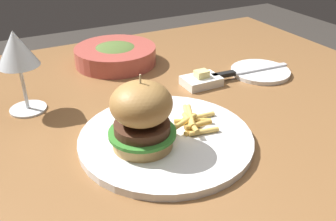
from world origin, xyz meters
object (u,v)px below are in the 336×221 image
Objects in this scene: bread_plate at (260,72)px; table_knife at (243,72)px; main_plate at (166,139)px; soup_bowl at (116,54)px; burger_sandwich at (142,116)px; wine_glass at (16,52)px; butter_dish at (201,80)px.

table_knife reaches higher than bread_plate.
soup_bowl is at bearing 82.23° from main_plate.
soup_bowl is at bearing 75.73° from burger_sandwich.
burger_sandwich is at bearing -169.65° from main_plate.
burger_sandwich reaches higher than soup_bowl.
soup_bowl reaches higher than bread_plate.
wine_glass is at bearing 171.85° from table_knife.
table_knife is at bearing -3.68° from butter_dish.
bread_plate is (0.39, 0.17, -0.07)m from burger_sandwich.
butter_dish is (-0.11, 0.01, -0.00)m from table_knife.
butter_dish reaches higher than table_knife.
soup_bowl is at bearing 142.13° from bread_plate.
bread_plate is at bearing -37.87° from soup_bowl.
table_knife is at bearing 26.77° from burger_sandwich.
table_knife is at bearing 29.11° from main_plate.
butter_dish is at bearing -59.45° from soup_bowl.
burger_sandwich is 1.52× the size of butter_dish.
main_plate is at bearing -136.43° from butter_dish.
main_plate is 0.38m from bread_plate.
burger_sandwich is 0.39m from table_knife.
bread_plate is 0.37m from soup_bowl.
main_plate is 1.84× the size of wine_glass.
table_knife is at bearing -8.15° from wine_glass.
wine_glass is at bearing 129.76° from main_plate.
burger_sandwich is at bearing -58.83° from wine_glass.
table_knife is 1.01× the size of soup_bowl.
burger_sandwich is 0.30m from butter_dish.
wine_glass reaches higher than bread_plate.
main_plate is at bearing -50.24° from wine_glass.
main_plate is at bearing -97.77° from soup_bowl.
table_knife is (0.34, 0.17, -0.06)m from burger_sandwich.
soup_bowl reaches higher than main_plate.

